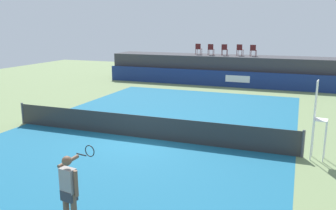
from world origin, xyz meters
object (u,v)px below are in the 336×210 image
object	(u,v)px
spectator_chair_far_right	(253,50)
net_post_far	(303,144)
spectator_chair_center	(225,49)
spectator_chair_left	(211,49)
tennis_player	(70,190)
umpire_chair	(318,115)
net_post_near	(23,113)
spectator_chair_far_left	(198,49)
spectator_chair_right	(240,49)

from	to	relation	value
spectator_chair_far_right	net_post_far	xyz separation A→B (m)	(3.80, -15.23, -2.19)
spectator_chair_center	spectator_chair_left	bearing A→B (deg)	-172.00
net_post_far	tennis_player	xyz separation A→B (m)	(-4.93, -6.62, 0.46)
spectator_chair_center	tennis_player	xyz separation A→B (m)	(1.11, -21.87, -1.73)
tennis_player	umpire_chair	bearing A→B (deg)	51.33
spectator_chair_center	spectator_chair_far_right	bearing A→B (deg)	-0.58
net_post_near	spectator_chair_far_left	bearing A→B (deg)	74.63
tennis_player	spectator_chair_far_left	bearing A→B (deg)	98.46
spectator_chair_far_left	spectator_chair_center	distance (m)	2.16
net_post_near	spectator_chair_right	bearing A→B (deg)	63.99
spectator_chair_left	net_post_far	distance (m)	16.83
net_post_near	tennis_player	world-z (taller)	tennis_player
spectator_chair_left	spectator_chair_center	xyz separation A→B (m)	(1.07, 0.15, 0.00)
spectator_chair_far_left	spectator_chair_far_right	bearing A→B (deg)	-1.23
spectator_chair_far_right	net_post_far	bearing A→B (deg)	-76.00
tennis_player	net_post_near	bearing A→B (deg)	138.49
spectator_chair_right	tennis_player	size ratio (longest dim) A/B	0.50
umpire_chair	net_post_far	xyz separation A→B (m)	(-0.38, -0.02, -1.09)
spectator_chair_center	spectator_chair_right	size ratio (longest dim) A/B	1.00
spectator_chair_far_right	spectator_chair_far_left	bearing A→B (deg)	178.77
spectator_chair_far_left	spectator_chair_left	xyz separation A→B (m)	(1.09, -0.22, 0.00)
spectator_chair_far_left	spectator_chair_right	xyz separation A→B (m)	(3.33, 0.13, 0.00)
spectator_chair_far_left	spectator_chair_far_right	distance (m)	4.39
spectator_chair_far_right	umpire_chair	distance (m)	15.82
umpire_chair	tennis_player	world-z (taller)	umpire_chair
spectator_chair_center	spectator_chair_far_right	size ratio (longest dim) A/B	1.00
spectator_chair_right	umpire_chair	distance (m)	16.34
spectator_chair_far_left	spectator_chair_left	bearing A→B (deg)	-11.53
spectator_chair_left	spectator_chair_far_left	bearing A→B (deg)	168.47
net_post_near	net_post_far	xyz separation A→B (m)	(12.40, 0.00, 0.00)
spectator_chair_right	spectator_chair_far_right	size ratio (longest dim) A/B	1.00
spectator_chair_far_right	umpire_chair	xyz separation A→B (m)	(4.18, -15.21, -1.11)
spectator_chair_far_left	net_post_far	world-z (taller)	spectator_chair_far_left
spectator_chair_far_right	net_post_near	distance (m)	17.63
spectator_chair_far_right	tennis_player	size ratio (longest dim) A/B	0.50
spectator_chair_right	umpire_chair	bearing A→B (deg)	-71.24
spectator_chair_far_left	spectator_chair_far_right	world-z (taller)	same
spectator_chair_left	umpire_chair	bearing A→B (deg)	-63.62
spectator_chair_center	spectator_chair_far_left	bearing A→B (deg)	178.10
spectator_chair_center	net_post_far	distance (m)	16.55
spectator_chair_center	spectator_chair_far_right	distance (m)	2.23
spectator_chair_far_right	spectator_chair_left	bearing A→B (deg)	-177.78
spectator_chair_left	tennis_player	distance (m)	21.90
umpire_chair	net_post_far	distance (m)	1.15
spectator_chair_right	spectator_chair_center	bearing A→B (deg)	-170.39
umpire_chair	net_post_far	world-z (taller)	umpire_chair
spectator_chair_left	spectator_chair_far_right	bearing A→B (deg)	2.22
spectator_chair_right	spectator_chair_far_right	world-z (taller)	same
spectator_chair_far_left	spectator_chair_left	world-z (taller)	same
spectator_chair_left	spectator_chair_center	bearing A→B (deg)	8.00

